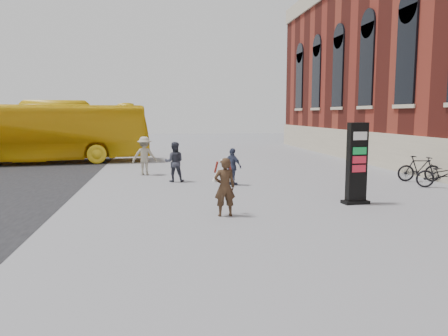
{
  "coord_description": "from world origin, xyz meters",
  "views": [
    {
      "loc": [
        -1.97,
        -11.46,
        2.8
      ],
      "look_at": [
        -0.15,
        1.2,
        1.21
      ],
      "focal_mm": 35.0,
      "sensor_mm": 36.0,
      "label": 1
    }
  ],
  "objects": [
    {
      "name": "bus",
      "position": [
        -9.07,
        14.62,
        1.77
      ],
      "size": [
        12.97,
        4.57,
        3.54
      ],
      "primitive_type": "imported",
      "rotation": [
        0.0,
        0.0,
        1.7
      ],
      "color": "gold",
      "rests_on": "road"
    },
    {
      "name": "pedestrian_c",
      "position": [
        0.79,
        5.35,
        0.73
      ],
      "size": [
        0.83,
        0.88,
        1.46
      ],
      "primitive_type": "imported",
      "rotation": [
        0.0,
        0.0,
        2.28
      ],
      "color": "#373D59",
      "rests_on": "ground"
    },
    {
      "name": "bike_6",
      "position": [
        8.6,
        3.54,
        0.52
      ],
      "size": [
        2.09,
        1.27,
        1.04
      ],
      "primitive_type": "imported",
      "rotation": [
        0.0,
        0.0,
        1.25
      ],
      "color": "black",
      "rests_on": "ground"
    },
    {
      "name": "woman",
      "position": [
        -0.28,
        0.21,
        0.83
      ],
      "size": [
        0.62,
        0.57,
        1.62
      ],
      "rotation": [
        0.0,
        0.0,
        3.19
      ],
      "color": "black",
      "rests_on": "ground"
    },
    {
      "name": "pedestrian_b",
      "position": [
        -2.74,
        8.76,
        0.88
      ],
      "size": [
        1.21,
        0.78,
        1.76
      ],
      "primitive_type": "imported",
      "rotation": [
        0.0,
        0.0,
        3.03
      ],
      "color": "#9E967F",
      "rests_on": "ground"
    },
    {
      "name": "bike_7",
      "position": [
        8.6,
        5.12,
        0.54
      ],
      "size": [
        1.85,
        0.81,
        1.07
      ],
      "primitive_type": "imported",
      "rotation": [
        0.0,
        0.0,
        1.4
      ],
      "color": "black",
      "rests_on": "ground"
    },
    {
      "name": "info_pylon",
      "position": [
        4.02,
        1.25,
        1.27
      ],
      "size": [
        0.85,
        0.48,
        2.54
      ],
      "rotation": [
        0.0,
        0.0,
        0.1
      ],
      "color": "black",
      "rests_on": "ground"
    },
    {
      "name": "ground",
      "position": [
        0.0,
        0.0,
        0.0
      ],
      "size": [
        100.0,
        100.0,
        0.0
      ],
      "primitive_type": "plane",
      "color": "#9E9EA3"
    },
    {
      "name": "pedestrian_a",
      "position": [
        -1.45,
        6.55,
        0.83
      ],
      "size": [
        0.84,
        0.67,
        1.65
      ],
      "primitive_type": "imported",
      "rotation": [
        0.0,
        0.0,
        3.08
      ],
      "color": "#343541",
      "rests_on": "ground"
    }
  ]
}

